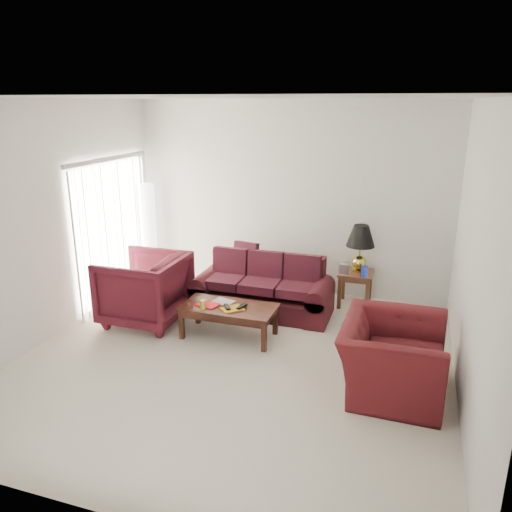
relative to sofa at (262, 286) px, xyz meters
The scene contains 19 objects.
floor 1.51m from the sofa, 85.82° to the right, with size 5.00×5.00×0.00m, color beige.
blinds 2.41m from the sofa, behind, with size 0.10×2.00×2.16m, color silver.
sofa is the anchor object (origin of this frame).
throw_pillow 0.81m from the sofa, 126.76° to the left, with size 0.40×0.11×0.40m, color black.
end_table 1.44m from the sofa, 28.55° to the left, with size 0.49×0.49×0.54m, color #4C211A, non-canonical shape.
table_lamp 1.55m from the sofa, 29.09° to the left, with size 0.42×0.42×0.71m, color gold, non-canonical shape.
clock 1.23m from the sofa, 24.79° to the left, with size 0.15×0.05×0.15m, color white.
blue_canister 1.49m from the sofa, 19.29° to the left, with size 0.10×0.10×0.15m, color #1B2DB1.
picture_frame 1.35m from the sofa, 37.87° to the left, with size 0.14×0.02×0.17m, color silver.
floor_lamp 2.36m from the sofa, 162.25° to the left, with size 0.28×0.28×1.70m, color white, non-canonical shape.
armchair_left 1.66m from the sofa, 151.09° to the right, with size 1.03×1.06×0.97m, color #440F19.
armchair_right 2.47m from the sofa, 38.89° to the right, with size 1.20×1.05×0.78m, color #410F12.
coffee_table 0.92m from the sofa, 101.08° to the right, with size 1.22×0.61×0.43m, color black, non-canonical shape.
magazine_red 1.04m from the sofa, 115.32° to the right, with size 0.28×0.21×0.02m, color red.
magazine_white 0.84m from the sofa, 110.09° to the right, with size 0.27×0.20×0.02m, color beige.
magazine_orange 0.97m from the sofa, 95.41° to the right, with size 0.27×0.20×0.02m, color orange.
remote_a 0.99m from the sofa, 99.34° to the right, with size 0.05×0.18×0.02m, color black.
remote_b 0.90m from the sofa, 89.19° to the right, with size 0.05×0.18×0.02m, color black.
yellow_glass 1.16m from the sofa, 113.11° to the right, with size 0.07×0.07×0.12m, color yellow.
Camera 1 is at (1.90, -5.00, 2.97)m, focal length 35.00 mm.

